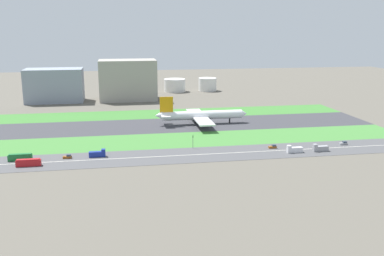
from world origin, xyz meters
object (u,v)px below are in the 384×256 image
Objects in this scene: car_1 at (68,157)px; bus_0 at (28,163)px; traffic_light at (193,141)px; terminal_building at (55,85)px; car_2 at (273,147)px; truck_0 at (320,148)px; fuel_tank_west at (140,86)px; car_0 at (344,143)px; truck_2 at (294,150)px; airliner at (200,115)px; fuel_tank_centre at (175,85)px; bus_1 at (20,157)px; fuel_tank_east at (207,84)px; truck_1 at (98,154)px; hangar_building at (128,80)px.

bus_0 is at bearing -149.99° from car_1.
traffic_light is 0.14× the size of terminal_building.
truck_0 is at bearing -23.43° from car_2.
fuel_tank_west is at bearing -70.51° from truck_0.
car_1 is 67.21m from traffic_light.
truck_0 reaches higher than car_0.
airliner is at bearing -65.00° from truck_2.
traffic_light reaches higher than truck_0.
fuel_tank_centre reaches higher than truck_0.
car_0 is at bearing 0.00° from bus_1.
truck_0 is 1.17× the size of traffic_light.
fuel_tank_east is (121.24, 227.00, 5.90)m from car_1.
traffic_light reaches higher than car_2.
car_2 is 227.33m from fuel_tank_east.
traffic_light is (-66.84, 17.99, 2.62)m from truck_0.
car_1 is 0.52× the size of truck_0.
truck_0 is (118.38, -10.00, 0.00)m from truck_1.
car_2 is 42.49m from car_0.
terminal_building reaches higher than car_0.
fuel_tank_centre is at bearing -78.69° from truck_0.
bus_0 is (-127.72, -10.00, 0.90)m from car_2.
traffic_light is at bearing -80.19° from hangar_building.
hangar_building reaches higher than car_0.
bus_0 is (-32.42, -10.00, 0.15)m from truck_1.
terminal_building is at bearing -158.62° from fuel_tank_centre.
fuel_tank_east is at bearing 76.23° from airliner.
car_1 is at bearing -80.99° from terminal_building.
truck_0 reaches higher than bus_1.
car_2 is 0.23× the size of fuel_tank_east.
airliner is 14.77× the size of car_0.
car_1 is 186.46m from hangar_building.
fuel_tank_centre reaches higher than bus_0.
fuel_tank_east is at bearing -87.04° from truck_0.
bus_1 is at bearing -180.00° from car_0.
airliner is 163.70m from fuel_tank_east.
car_0 is 0.38× the size of bus_0.
airliner is 126.58m from bus_0.
fuel_tank_east is (144.38, 227.00, 5.01)m from bus_1.
truck_1 is at bearing -171.18° from traffic_light.
fuel_tank_centre is (-24.32, 227.00, 5.73)m from car_2.
airliner reaches higher than truck_2.
fuel_tank_west is (-17.06, 219.01, 2.92)m from traffic_light.
airliner reaches higher than car_0.
bus_0 is at bearing -175.52° from car_2.
terminal_building reaches higher than bus_0.
fuel_tank_centre is (36.50, 0.00, -0.57)m from fuel_tank_west.
airliner reaches higher than bus_1.
terminal_building is at bearing 118.76° from traffic_light.
car_1 is 242.84m from fuel_tank_centre.
fuel_tank_centre reaches higher than truck_1.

